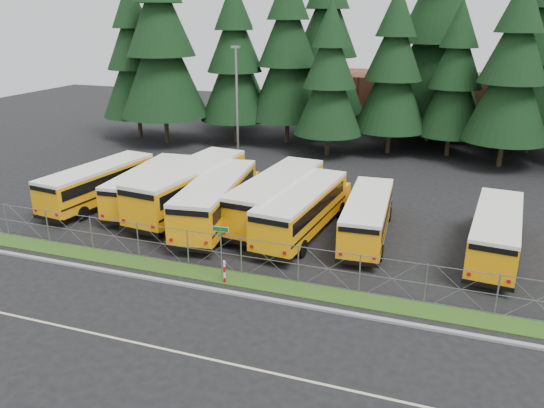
{
  "coord_description": "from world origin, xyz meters",
  "views": [
    {
      "loc": [
        8.43,
        -23.35,
        12.47
      ],
      "look_at": [
        -1.09,
        4.0,
        2.06
      ],
      "focal_mm": 35.0,
      "sensor_mm": 36.0,
      "label": 1
    }
  ],
  "objects_px": {
    "striped_bollard": "(224,272)",
    "light_standard": "(237,106)",
    "bus_2": "(193,188)",
    "bus_3": "(218,201)",
    "street_sign": "(221,241)",
    "bus_4": "(279,198)",
    "bus_1": "(152,187)",
    "bus_east": "(496,234)",
    "bus_5": "(304,211)",
    "bus_6": "(368,217)",
    "bus_0": "(102,184)"
  },
  "relations": [
    {
      "from": "bus_4",
      "to": "bus_3",
      "type": "bearing_deg",
      "value": -147.63
    },
    {
      "from": "bus_6",
      "to": "bus_east",
      "type": "relative_size",
      "value": 0.98
    },
    {
      "from": "bus_3",
      "to": "bus_east",
      "type": "relative_size",
      "value": 1.14
    },
    {
      "from": "striped_bollard",
      "to": "light_standard",
      "type": "bearing_deg",
      "value": 110.63
    },
    {
      "from": "bus_5",
      "to": "bus_3",
      "type": "bearing_deg",
      "value": -171.46
    },
    {
      "from": "bus_5",
      "to": "striped_bollard",
      "type": "xyz_separation_m",
      "value": [
        -1.91,
        -7.4,
        -0.84
      ]
    },
    {
      "from": "street_sign",
      "to": "striped_bollard",
      "type": "distance_m",
      "value": 1.51
    },
    {
      "from": "bus_2",
      "to": "striped_bollard",
      "type": "distance_m",
      "value": 10.68
    },
    {
      "from": "striped_bollard",
      "to": "light_standard",
      "type": "distance_m",
      "value": 20.34
    },
    {
      "from": "street_sign",
      "to": "light_standard",
      "type": "bearing_deg",
      "value": 110.16
    },
    {
      "from": "bus_5",
      "to": "street_sign",
      "type": "bearing_deg",
      "value": -101.82
    },
    {
      "from": "bus_0",
      "to": "light_standard",
      "type": "relative_size",
      "value": 1.04
    },
    {
      "from": "bus_5",
      "to": "light_standard",
      "type": "xyz_separation_m",
      "value": [
        -8.87,
        11.08,
        4.07
      ]
    },
    {
      "from": "bus_east",
      "to": "light_standard",
      "type": "bearing_deg",
      "value": 156.47
    },
    {
      "from": "bus_east",
      "to": "striped_bollard",
      "type": "bearing_deg",
      "value": -143.22
    },
    {
      "from": "street_sign",
      "to": "light_standard",
      "type": "xyz_separation_m",
      "value": [
        -6.65,
        18.11,
        3.47
      ]
    },
    {
      "from": "bus_4",
      "to": "bus_5",
      "type": "bearing_deg",
      "value": -29.64
    },
    {
      "from": "bus_3",
      "to": "light_standard",
      "type": "distance_m",
      "value": 12.5
    },
    {
      "from": "bus_6",
      "to": "street_sign",
      "type": "height_order",
      "value": "street_sign"
    },
    {
      "from": "bus_east",
      "to": "striped_bollard",
      "type": "relative_size",
      "value": 8.44
    },
    {
      "from": "bus_2",
      "to": "striped_bollard",
      "type": "relative_size",
      "value": 10.24
    },
    {
      "from": "bus_1",
      "to": "bus_6",
      "type": "height_order",
      "value": "bus_1"
    },
    {
      "from": "bus_east",
      "to": "light_standard",
      "type": "height_order",
      "value": "light_standard"
    },
    {
      "from": "bus_2",
      "to": "bus_3",
      "type": "xyz_separation_m",
      "value": [
        2.58,
        -1.55,
        -0.1
      ]
    },
    {
      "from": "bus_0",
      "to": "bus_2",
      "type": "xyz_separation_m",
      "value": [
        6.55,
        0.77,
        0.22
      ]
    },
    {
      "from": "bus_2",
      "to": "striped_bollard",
      "type": "bearing_deg",
      "value": -48.31
    },
    {
      "from": "bus_6",
      "to": "striped_bollard",
      "type": "distance_m",
      "value": 9.71
    },
    {
      "from": "bus_2",
      "to": "bus_4",
      "type": "bearing_deg",
      "value": 8.02
    },
    {
      "from": "bus_0",
      "to": "striped_bollard",
      "type": "height_order",
      "value": "bus_0"
    },
    {
      "from": "bus_5",
      "to": "street_sign",
      "type": "relative_size",
      "value": 3.9
    },
    {
      "from": "bus_5",
      "to": "bus_2",
      "type": "bearing_deg",
      "value": 176.68
    },
    {
      "from": "bus_0",
      "to": "bus_2",
      "type": "relative_size",
      "value": 0.86
    },
    {
      "from": "bus_2",
      "to": "street_sign",
      "type": "height_order",
      "value": "bus_2"
    },
    {
      "from": "bus_0",
      "to": "bus_1",
      "type": "bearing_deg",
      "value": 18.83
    },
    {
      "from": "bus_0",
      "to": "bus_6",
      "type": "distance_m",
      "value": 18.33
    },
    {
      "from": "street_sign",
      "to": "striped_bollard",
      "type": "xyz_separation_m",
      "value": [
        0.31,
        -0.37,
        -1.43
      ]
    },
    {
      "from": "bus_4",
      "to": "bus_6",
      "type": "distance_m",
      "value": 5.87
    },
    {
      "from": "bus_0",
      "to": "street_sign",
      "type": "xyz_separation_m",
      "value": [
        12.39,
        -7.54,
        0.65
      ]
    },
    {
      "from": "bus_3",
      "to": "street_sign",
      "type": "height_order",
      "value": "bus_3"
    },
    {
      "from": "bus_2",
      "to": "light_standard",
      "type": "height_order",
      "value": "light_standard"
    },
    {
      "from": "bus_3",
      "to": "bus_4",
      "type": "height_order",
      "value": "bus_4"
    },
    {
      "from": "bus_1",
      "to": "bus_east",
      "type": "xyz_separation_m",
      "value": [
        21.76,
        -0.99,
        -0.02
      ]
    },
    {
      "from": "bus_1",
      "to": "light_standard",
      "type": "bearing_deg",
      "value": 73.62
    },
    {
      "from": "bus_3",
      "to": "street_sign",
      "type": "relative_size",
      "value": 4.09
    },
    {
      "from": "bus_1",
      "to": "striped_bollard",
      "type": "xyz_separation_m",
      "value": [
        9.2,
        -8.6,
        -0.75
      ]
    },
    {
      "from": "bus_6",
      "to": "bus_2",
      "type": "bearing_deg",
      "value": 172.93
    },
    {
      "from": "bus_4",
      "to": "street_sign",
      "type": "bearing_deg",
      "value": -85.49
    },
    {
      "from": "striped_bollard",
      "to": "bus_3",
      "type": "bearing_deg",
      "value": 116.6
    },
    {
      "from": "bus_1",
      "to": "bus_4",
      "type": "bearing_deg",
      "value": -1.94
    },
    {
      "from": "street_sign",
      "to": "light_standard",
      "type": "distance_m",
      "value": 19.6
    }
  ]
}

